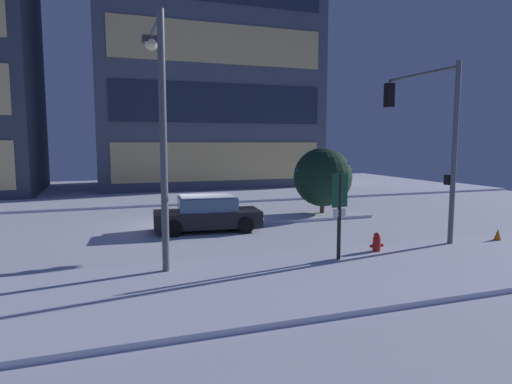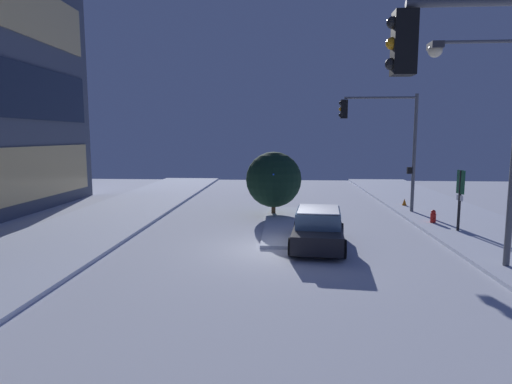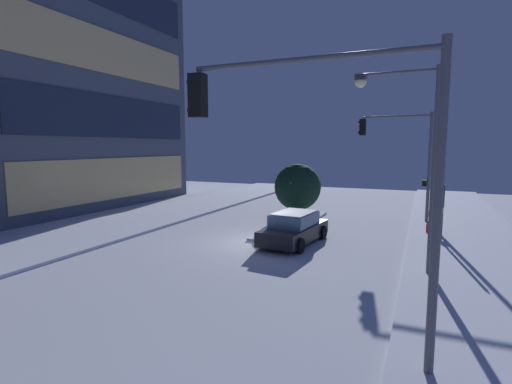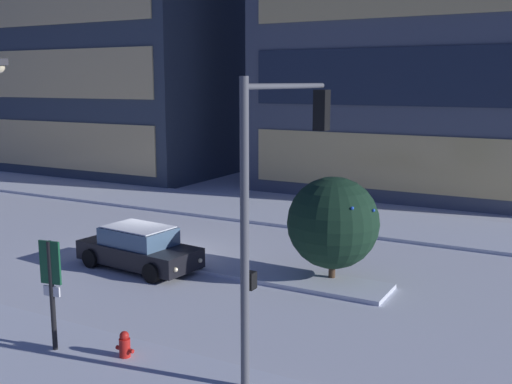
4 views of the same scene
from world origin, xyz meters
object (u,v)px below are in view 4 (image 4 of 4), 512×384
object	(u,v)px
fire_hydrant	(125,347)
traffic_light_corner_near_right	(279,174)
car_near	(139,248)
parking_info_sign	(51,283)
decorated_tree_median	(333,223)

from	to	relation	value
fire_hydrant	traffic_light_corner_near_right	bearing A→B (deg)	27.37
car_near	fire_hydrant	world-z (taller)	car_near
fire_hydrant	parking_info_sign	distance (m)	2.28
parking_info_sign	car_near	bearing A→B (deg)	14.33
car_near	parking_info_sign	bearing A→B (deg)	-61.65
decorated_tree_median	fire_hydrant	bearing A→B (deg)	-104.90
parking_info_sign	decorated_tree_median	world-z (taller)	decorated_tree_median
car_near	decorated_tree_median	size ratio (longest dim) A/B	1.35
traffic_light_corner_near_right	decorated_tree_median	bearing A→B (deg)	10.24
decorated_tree_median	traffic_light_corner_near_right	bearing A→B (deg)	-79.76
traffic_light_corner_near_right	fire_hydrant	bearing A→B (deg)	117.37
car_near	traffic_light_corner_near_right	world-z (taller)	traffic_light_corner_near_right
traffic_light_corner_near_right	parking_info_sign	world-z (taller)	traffic_light_corner_near_right
traffic_light_corner_near_right	parking_info_sign	xyz separation A→B (m)	(-4.87, -2.12, -2.64)
parking_info_sign	decorated_tree_median	bearing A→B (deg)	-33.12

